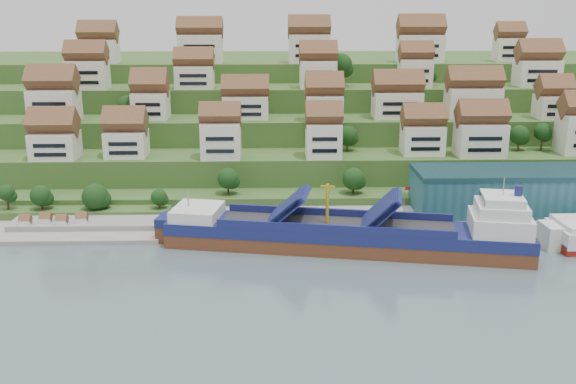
{
  "coord_description": "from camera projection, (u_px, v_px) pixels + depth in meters",
  "views": [
    {
      "loc": [
        -11.22,
        -125.81,
        47.9
      ],
      "look_at": [
        -7.79,
        14.0,
        8.0
      ],
      "focal_mm": 40.0,
      "sensor_mm": 36.0,
      "label": 1
    }
  ],
  "objects": [
    {
      "name": "cargo_ship",
      "position": [
        355.0,
        235.0,
        131.91
      ],
      "size": [
        75.21,
        24.68,
        16.44
      ],
      "rotation": [
        0.0,
        0.0,
        -0.18
      ],
      "color": "brown",
      "rests_on": "ground"
    },
    {
      "name": "hillside_village",
      "position": [
        320.0,
        93.0,
        186.15
      ],
      "size": [
        155.76,
        63.84,
        29.08
      ],
      "color": "silver",
      "rests_on": "ground"
    },
    {
      "name": "pebble_beach",
      "position": [
        66.0,
        228.0,
        144.38
      ],
      "size": [
        45.0,
        20.0,
        1.0
      ],
      "primitive_type": "cube",
      "color": "gray",
      "rests_on": "ground"
    },
    {
      "name": "ground",
      "position": [
        327.0,
        247.0,
        134.35
      ],
      "size": [
        300.0,
        300.0,
        0.0
      ],
      "primitive_type": "plane",
      "color": "slate",
      "rests_on": "ground"
    },
    {
      "name": "beach_huts",
      "position": [
        54.0,
        223.0,
        142.69
      ],
      "size": [
        14.4,
        3.7,
        2.2
      ],
      "color": "white",
      "rests_on": "pebble_beach"
    },
    {
      "name": "hillside_trees",
      "position": [
        293.0,
        126.0,
        174.12
      ],
      "size": [
        139.26,
        62.45,
        32.45
      ],
      "color": "#194015",
      "rests_on": "ground"
    },
    {
      "name": "warehouse",
      "position": [
        543.0,
        190.0,
        149.95
      ],
      "size": [
        60.0,
        15.0,
        10.0
      ],
      "primitive_type": "cube",
      "color": "#275F6A",
      "rests_on": "quay"
    },
    {
      "name": "quay",
      "position": [
        407.0,
        219.0,
        148.94
      ],
      "size": [
        180.0,
        14.0,
        2.2
      ],
      "primitive_type": "cube",
      "color": "gray",
      "rests_on": "ground"
    },
    {
      "name": "hillside",
      "position": [
        303.0,
        117.0,
        230.98
      ],
      "size": [
        260.0,
        128.0,
        31.0
      ],
      "color": "#2D4C1E",
      "rests_on": "ground"
    },
    {
      "name": "flagpole",
      "position": [
        405.0,
        201.0,
        142.5
      ],
      "size": [
        1.28,
        0.16,
        8.0
      ],
      "color": "gray",
      "rests_on": "quay"
    }
  ]
}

